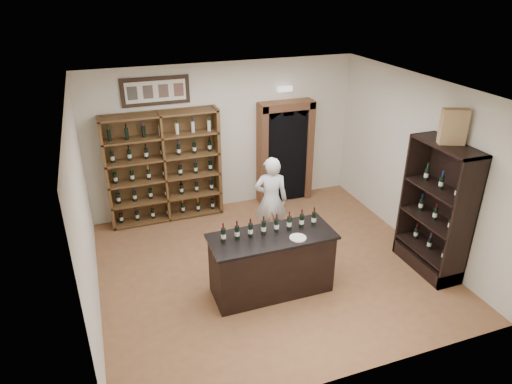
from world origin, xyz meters
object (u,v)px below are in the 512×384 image
(tasting_counter, at_px, (272,264))
(counter_bottle_0, at_px, (223,235))
(wine_shelf, at_px, (164,167))
(side_cabinet, at_px, (434,228))
(shopkeeper, at_px, (271,200))
(wine_crate, at_px, (453,127))

(tasting_counter, height_order, counter_bottle_0, counter_bottle_0)
(wine_shelf, relative_size, side_cabinet, 1.00)
(wine_shelf, distance_m, counter_bottle_0, 2.88)
(counter_bottle_0, bearing_deg, shopkeeper, 46.48)
(wine_shelf, relative_size, shopkeeper, 1.34)
(wine_shelf, height_order, shopkeeper, wine_shelf)
(wine_shelf, xyz_separation_m, wine_crate, (3.82, -3.23, 1.37))
(tasting_counter, xyz_separation_m, side_cabinet, (2.72, -0.30, 0.26))
(wine_shelf, bearing_deg, shopkeeper, -42.89)
(counter_bottle_0, bearing_deg, side_cabinet, -6.35)
(shopkeeper, xyz_separation_m, wine_crate, (2.18, -1.71, 1.64))
(tasting_counter, xyz_separation_m, wine_crate, (2.72, -0.30, 1.97))
(counter_bottle_0, height_order, side_cabinet, side_cabinet)
(tasting_counter, bearing_deg, shopkeeper, 69.05)
(wine_shelf, height_order, counter_bottle_0, wine_shelf)
(tasting_counter, relative_size, shopkeeper, 1.14)
(tasting_counter, height_order, shopkeeper, shopkeeper)
(side_cabinet, bearing_deg, shopkeeper, 141.96)
(tasting_counter, bearing_deg, counter_bottle_0, 173.41)
(wine_shelf, height_order, wine_crate, wine_crate)
(tasting_counter, distance_m, counter_bottle_0, 0.95)
(wine_shelf, distance_m, tasting_counter, 3.19)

